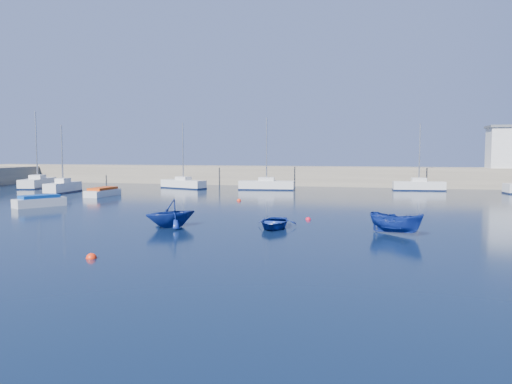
% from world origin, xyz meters
% --- Properties ---
extents(ground, '(220.00, 220.00, 0.00)m').
position_xyz_m(ground, '(0.00, 0.00, 0.00)').
color(ground, black).
rests_on(ground, ground).
extents(back_wall, '(96.00, 4.50, 2.60)m').
position_xyz_m(back_wall, '(0.00, 46.00, 1.30)').
color(back_wall, gray).
rests_on(back_wall, ground).
extents(sailboat_3, '(2.09, 5.77, 7.66)m').
position_xyz_m(sailboat_3, '(-22.99, 26.99, 0.66)').
color(sailboat_3, silver).
rests_on(sailboat_3, ground).
extents(sailboat_4, '(4.12, 7.79, 9.80)m').
position_xyz_m(sailboat_4, '(-31.09, 33.10, 0.66)').
color(sailboat_4, silver).
rests_on(sailboat_4, ground).
extents(sailboat_5, '(6.48, 3.84, 8.27)m').
position_xyz_m(sailboat_5, '(-12.31, 36.51, 0.59)').
color(sailboat_5, silver).
rests_on(sailboat_5, ground).
extents(sailboat_6, '(6.83, 2.59, 8.76)m').
position_xyz_m(sailboat_6, '(-1.56, 36.86, 0.61)').
color(sailboat_6, silver).
rests_on(sailboat_6, ground).
extents(sailboat_7, '(6.14, 2.28, 7.99)m').
position_xyz_m(sailboat_7, '(16.38, 40.22, 0.61)').
color(sailboat_7, silver).
rests_on(sailboat_7, ground).
extents(motorboat_1, '(3.27, 4.29, 1.01)m').
position_xyz_m(motorboat_1, '(-15.99, 13.88, 0.47)').
color(motorboat_1, silver).
rests_on(motorboat_1, ground).
extents(motorboat_2, '(1.76, 4.60, 0.94)m').
position_xyz_m(motorboat_2, '(-16.21, 24.13, 0.44)').
color(motorboat_2, silver).
rests_on(motorboat_2, ground).
extents(dinghy_center, '(2.55, 3.50, 0.71)m').
position_xyz_m(dinghy_center, '(5.76, 7.22, 0.36)').
color(dinghy_center, navy).
rests_on(dinghy_center, ground).
extents(dinghy_left, '(4.30, 4.36, 1.74)m').
position_xyz_m(dinghy_left, '(-0.55, 6.13, 0.87)').
color(dinghy_left, navy).
rests_on(dinghy_left, ground).
extents(dinghy_right, '(3.47, 2.68, 1.27)m').
position_xyz_m(dinghy_right, '(12.93, 6.74, 0.64)').
color(dinghy_right, navy).
rests_on(dinghy_right, ground).
extents(buoy_0, '(0.47, 0.47, 0.47)m').
position_xyz_m(buoy_0, '(-0.20, -3.17, 0.00)').
color(buoy_0, '#FF2D0D').
rests_on(buoy_0, ground).
extents(buoy_1, '(0.38, 0.38, 0.38)m').
position_xyz_m(buoy_1, '(7.24, 11.50, 0.00)').
color(buoy_1, red).
rests_on(buoy_1, ground).
extents(buoy_3, '(0.40, 0.40, 0.40)m').
position_xyz_m(buoy_3, '(-1.02, 22.92, 0.00)').
color(buoy_3, '#FF2D0D').
rests_on(buoy_3, ground).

